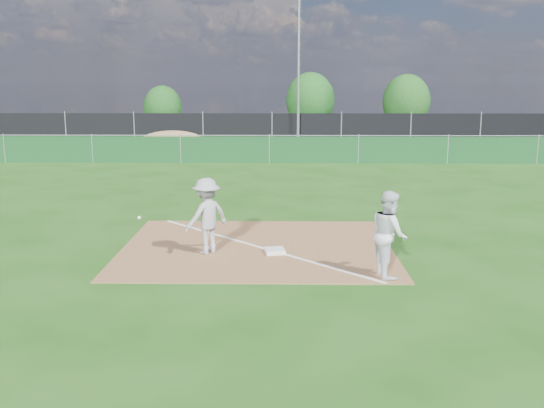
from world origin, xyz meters
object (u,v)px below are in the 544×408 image
(car_mid, at_px, (254,126))
(tree_left, at_px, (163,108))
(car_left, at_px, (152,126))
(tree_mid, at_px, (310,100))
(runner, at_px, (389,234))
(first_base, at_px, (275,251))
(tree_right, at_px, (406,102))
(play_at_first, at_px, (207,216))
(light_pole, at_px, (299,74))
(car_right, at_px, (344,127))

(car_mid, height_order, tree_left, tree_left)
(car_left, height_order, tree_mid, tree_mid)
(tree_left, bearing_deg, runner, -72.18)
(runner, bearing_deg, car_left, 12.34)
(runner, xyz_separation_m, car_left, (-10.56, 28.83, -0.15))
(tree_left, height_order, tree_mid, tree_mid)
(car_mid, relative_size, tree_left, 1.32)
(first_base, bearing_deg, car_left, 107.01)
(runner, xyz_separation_m, car_mid, (-3.84, 29.03, -0.11))
(car_left, height_order, tree_right, tree_right)
(runner, bearing_deg, tree_right, -19.61)
(tree_mid, bearing_deg, car_mid, -126.50)
(play_at_first, relative_size, car_mid, 0.48)
(runner, height_order, tree_mid, tree_mid)
(light_pole, xyz_separation_m, car_left, (-9.47, 5.17, -3.32))
(first_base, xyz_separation_m, car_mid, (-1.65, 27.56, 0.66))
(tree_left, bearing_deg, first_base, -75.02)
(tree_right, bearing_deg, car_mid, -155.58)
(car_left, xyz_separation_m, tree_right, (17.69, 5.18, 1.44))
(first_base, height_order, tree_left, tree_left)
(car_right, bearing_deg, runner, 165.33)
(first_base, height_order, play_at_first, play_at_first)
(car_mid, xyz_separation_m, tree_left, (-6.88, 4.33, 0.97))
(first_base, relative_size, runner, 0.25)
(light_pole, xyz_separation_m, runner, (1.09, -23.66, -3.17))
(car_left, xyz_separation_m, tree_left, (-0.16, 4.53, 1.01))
(car_mid, height_order, tree_right, tree_right)
(runner, bearing_deg, play_at_first, 60.63)
(car_right, bearing_deg, car_left, 81.82)
(car_left, height_order, car_mid, car_mid)
(light_pole, bearing_deg, car_left, 151.37)
(play_at_first, xyz_separation_m, tree_mid, (3.75, 32.90, 1.35))
(runner, bearing_deg, first_base, 48.40)
(car_mid, distance_m, tree_right, 12.12)
(car_mid, distance_m, tree_left, 8.19)
(car_mid, xyz_separation_m, car_right, (5.96, 0.32, -0.11))
(car_mid, bearing_deg, play_at_first, -176.71)
(car_left, xyz_separation_m, car_right, (12.68, 0.52, -0.06))
(light_pole, height_order, car_right, light_pole)
(tree_right, bearing_deg, car_left, -163.69)
(tree_left, bearing_deg, tree_mid, 5.18)
(light_pole, xyz_separation_m, tree_right, (8.22, 10.35, -1.88))
(play_at_first, height_order, car_right, play_at_first)
(car_left, bearing_deg, play_at_first, -167.26)
(light_pole, height_order, runner, light_pole)
(car_mid, bearing_deg, tree_left, 60.71)
(tree_mid, bearing_deg, play_at_first, -96.50)
(car_right, height_order, tree_right, tree_right)
(runner, bearing_deg, car_right, -11.91)
(first_base, height_order, car_left, car_left)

